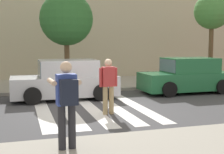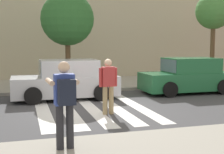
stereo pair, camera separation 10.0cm
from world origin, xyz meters
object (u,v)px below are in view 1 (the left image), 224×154
Objects in this scene: pedestrian_crossing at (108,83)px; photographer_with_backpack at (67,98)px; street_tree_center at (66,19)px; parked_car_silver at (66,81)px; parked_car_green at (187,76)px; street_tree_east at (212,12)px.

photographer_with_backpack is at bearing -118.64° from pedestrian_crossing.
pedestrian_crossing is at bearing 61.36° from photographer_with_backpack.
photographer_with_backpack is 0.39× the size of street_tree_center.
parked_car_silver is 0.93× the size of street_tree_center.
street_tree_center is at bearing 79.83° from parked_car_silver.
parked_car_silver and parked_car_green have the same top height.
street_tree_center is at bearing 179.94° from street_tree_east.
street_tree_east is at bearing 15.75° from parked_car_silver.
parked_car_silver is (0.89, 6.27, -0.44)m from photographer_with_backpack.
parked_car_green is at bearing 44.91° from photographer_with_backpack.
photographer_with_backpack is at bearing -98.61° from street_tree_center.
pedestrian_crossing is (1.76, 3.23, -0.19)m from photographer_with_backpack.
photographer_with_backpack is 3.68m from pedestrian_crossing.
street_tree_east is (7.24, 5.34, 2.84)m from pedestrian_crossing.
photographer_with_backpack is 6.35m from parked_car_silver.
street_tree_center is at bearing 81.39° from photographer_with_backpack.
parked_car_silver is at bearing 81.96° from photographer_with_backpack.
parked_car_silver is at bearing -100.17° from street_tree_center.
pedestrian_crossing is 5.46m from parked_car_green.
street_tree_east is (2.72, 2.29, 3.09)m from parked_car_green.
photographer_with_backpack is at bearing -135.09° from parked_car_green.
street_tree_east reaches higher than photographer_with_backpack.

